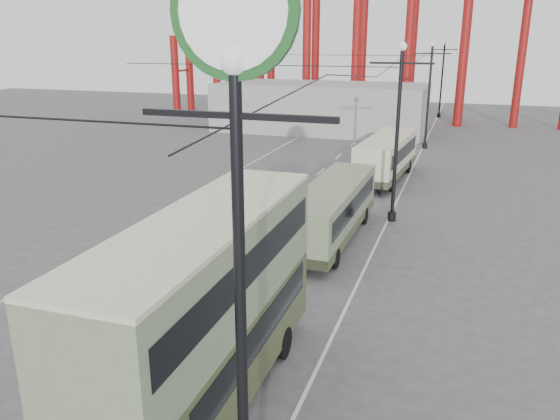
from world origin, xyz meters
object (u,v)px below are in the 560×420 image
(double_decker_bus, at_px, (208,304))
(pedestrian, at_px, (249,310))
(lamp_post_near, at_px, (237,144))
(single_decker_green, at_px, (332,209))
(single_decker_cream, at_px, (387,156))

(double_decker_bus, xyz_separation_m, pedestrian, (-0.47, 3.85, -2.16))
(lamp_post_near, bearing_deg, double_decker_bus, 124.35)
(double_decker_bus, bearing_deg, lamp_post_near, -56.25)
(single_decker_green, relative_size, single_decker_cream, 1.02)
(pedestrian, bearing_deg, single_decker_green, -116.99)
(double_decker_bus, height_order, single_decker_cream, double_decker_bus)
(single_decker_cream, height_order, pedestrian, single_decker_cream)
(lamp_post_near, height_order, double_decker_bus, lamp_post_near)
(lamp_post_near, xyz_separation_m, single_decker_green, (-2.40, 17.02, -6.28))
(lamp_post_near, relative_size, single_decker_cream, 1.10)
(single_decker_cream, bearing_deg, single_decker_green, -88.86)
(single_decker_green, bearing_deg, lamp_post_near, -80.98)
(lamp_post_near, height_order, pedestrian, lamp_post_near)
(double_decker_bus, xyz_separation_m, single_decker_cream, (0.79, 26.57, -1.30))
(single_decker_cream, relative_size, pedestrian, 5.91)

